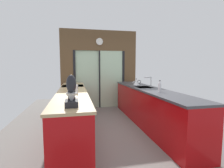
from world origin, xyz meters
The scene contains 12 objects.
ground_plane centered at (0.00, 0.60, -0.01)m, with size 5.04×7.60×0.02m, color slate.
back_wall_unit centered at (0.00, 2.40, 1.52)m, with size 2.64×0.12×2.70m.
left_counter_run centered at (-0.91, 0.13, 0.47)m, with size 0.62×3.80×0.92m.
right_counter_run centered at (0.91, 0.30, 0.46)m, with size 0.62×3.80×0.92m.
sink_faucet centered at (1.06, 0.55, 1.10)m, with size 0.19×0.02×0.26m.
oven_range centered at (-0.91, 1.25, 0.46)m, with size 0.60×0.60×0.92m.
mixing_bowl centered at (-0.89, -0.92, 0.96)m, with size 0.15×0.15×0.08m.
knife_block centered at (-0.89, 0.26, 1.03)m, with size 0.08×0.14×0.29m.
stand_mixer centered at (-0.89, -1.25, 1.08)m, with size 0.17×0.27×0.42m.
stock_pot centered at (-0.89, -0.14, 1.00)m, with size 0.21×0.21×0.19m.
kettle centered at (0.89, 1.10, 1.00)m, with size 0.26×0.18×0.19m.
soap_bottle centered at (0.89, -0.30, 1.02)m, with size 0.06×0.06×0.24m.
Camera 1 is at (-0.84, -3.54, 1.45)m, focal length 27.28 mm.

